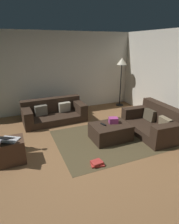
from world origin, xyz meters
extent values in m
plane|color=brown|center=(0.00, 0.00, 0.00)|extent=(6.40, 6.40, 0.00)
cube|color=silver|center=(0.00, 3.14, 1.30)|extent=(6.40, 0.12, 2.60)
cube|color=#332319|center=(0.02, 2.15, 0.10)|extent=(1.85, 0.97, 0.21)
cube|color=#332319|center=(0.01, 2.48, 0.42)|extent=(1.83, 0.31, 0.43)
cube|color=#332319|center=(0.81, 2.18, 0.35)|extent=(0.28, 0.91, 0.29)
cube|color=#332319|center=(-0.77, 2.12, 0.35)|extent=(0.28, 0.91, 0.29)
cube|color=#BCB299|center=(0.38, 2.29, 0.36)|extent=(0.38, 0.20, 0.31)
cube|color=#716B5B|center=(-0.35, 2.26, 0.36)|extent=(0.38, 0.20, 0.31)
cube|color=#332319|center=(2.15, 0.35, 0.12)|extent=(1.01, 1.58, 0.24)
cube|color=#332319|center=(2.50, 0.33, 0.49)|extent=(0.32, 1.54, 0.50)
cube|color=#332319|center=(2.12, -0.29, 0.38)|extent=(0.94, 0.29, 0.29)
cube|color=#332319|center=(2.18, 1.00, 0.38)|extent=(0.94, 0.29, 0.29)
cube|color=#8C7A5B|center=(2.28, 0.04, 0.39)|extent=(0.18, 0.37, 0.31)
cube|color=brown|center=(2.31, 0.65, 0.39)|extent=(0.16, 0.36, 0.31)
cube|color=#332319|center=(1.02, 0.50, 0.19)|extent=(0.92, 0.67, 0.39)
cube|color=#B23F8C|center=(1.13, 0.57, 0.46)|extent=(0.26, 0.24, 0.14)
cube|color=black|center=(0.85, 0.56, 0.40)|extent=(0.09, 0.17, 0.02)
cube|color=#4C3323|center=(-1.23, 0.44, 0.24)|extent=(0.52, 0.44, 0.48)
cube|color=silver|center=(-1.23, 0.44, 0.49)|extent=(0.43, 0.40, 0.02)
cube|color=black|center=(-1.32, 0.30, 0.62)|extent=(0.43, 0.39, 0.10)
cube|color=#B7332D|center=(0.28, -0.34, 0.02)|extent=(0.28, 0.21, 0.04)
cube|color=#B7332D|center=(0.27, -0.33, 0.06)|extent=(0.22, 0.19, 0.05)
cylinder|color=black|center=(2.65, 2.73, 0.01)|extent=(0.28, 0.28, 0.02)
cylinder|color=black|center=(2.65, 2.73, 0.75)|extent=(0.04, 0.04, 1.51)
cone|color=beige|center=(2.65, 2.73, 1.63)|extent=(0.36, 0.36, 0.24)
cube|color=#4E4129|center=(1.02, 0.50, 0.00)|extent=(2.60, 2.00, 0.01)
camera|label=1|loc=(-1.03, -3.06, 2.22)|focal=29.81mm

